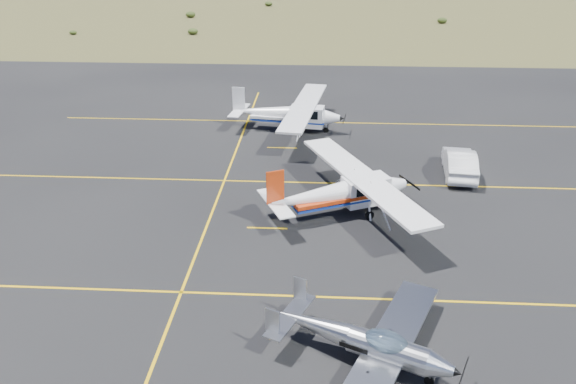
% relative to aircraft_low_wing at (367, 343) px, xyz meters
% --- Properties ---
extents(ground, '(1600.00, 1600.00, 0.00)m').
position_rel_aircraft_low_wing_xyz_m(ground, '(-1.20, 1.68, -0.90)').
color(ground, '#383D1C').
rests_on(ground, ground).
extents(apron, '(72.00, 72.00, 0.02)m').
position_rel_aircraft_low_wing_xyz_m(apron, '(-1.20, 8.68, -0.90)').
color(apron, black).
rests_on(apron, ground).
extents(aircraft_low_wing, '(6.50, 8.38, 1.88)m').
position_rel_aircraft_low_wing_xyz_m(aircraft_low_wing, '(0.00, 0.00, 0.00)').
color(aircraft_low_wing, silver).
rests_on(aircraft_low_wing, apron).
extents(aircraft_cessna, '(8.52, 11.22, 2.95)m').
position_rel_aircraft_low_wing_xyz_m(aircraft_cessna, '(-0.55, 10.94, 0.41)').
color(aircraft_cessna, white).
rests_on(aircraft_cessna, apron).
extents(aircraft_plain, '(7.16, 11.85, 2.99)m').
position_rel_aircraft_low_wing_xyz_m(aircraft_plain, '(-4.01, 23.75, 0.43)').
color(aircraft_plain, silver).
rests_on(aircraft_plain, apron).
extents(sedan, '(2.19, 4.94, 1.58)m').
position_rel_aircraft_low_wing_xyz_m(sedan, '(6.57, 16.32, -0.10)').
color(sedan, silver).
rests_on(sedan, apron).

